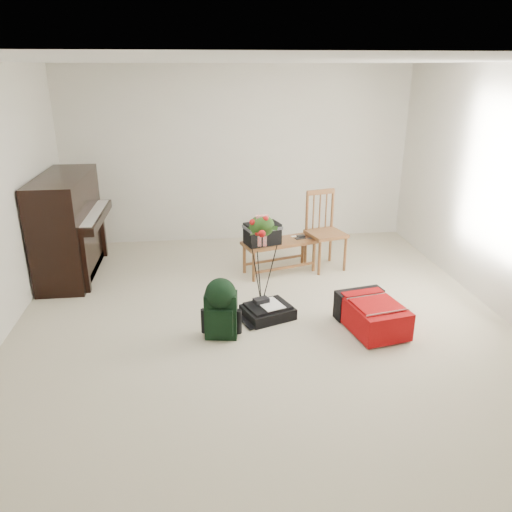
{
  "coord_description": "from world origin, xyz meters",
  "views": [
    {
      "loc": [
        -0.6,
        -4.48,
        2.45
      ],
      "look_at": [
        -0.02,
        0.35,
        0.6
      ],
      "focal_mm": 35.0,
      "sensor_mm": 36.0,
      "label": 1
    }
  ],
  "objects": [
    {
      "name": "ceiling",
      "position": [
        0.0,
        0.0,
        2.5
      ],
      "size": [
        5.0,
        5.5,
        0.01
      ],
      "primitive_type": "cube",
      "color": "white",
      "rests_on": "wall_back"
    },
    {
      "name": "floor",
      "position": [
        0.0,
        0.0,
        0.0
      ],
      "size": [
        5.0,
        5.5,
        0.01
      ],
      "primitive_type": "cube",
      "color": "beige",
      "rests_on": "ground"
    },
    {
      "name": "flower_stand",
      "position": [
        0.04,
        0.4,
        0.52
      ],
      "size": [
        0.37,
        0.37,
        1.06
      ],
      "rotation": [
        0.0,
        0.0,
        0.11
      ],
      "color": "black",
      "rests_on": "floor"
    },
    {
      "name": "piano",
      "position": [
        -2.19,
        1.6,
        0.6
      ],
      "size": [
        0.71,
        1.5,
        1.25
      ],
      "color": "black",
      "rests_on": "floor"
    },
    {
      "name": "wall_back",
      "position": [
        0.0,
        2.75,
        1.25
      ],
      "size": [
        5.0,
        0.04,
        2.5
      ],
      "primitive_type": "cube",
      "color": "silver",
      "rests_on": "floor"
    },
    {
      "name": "black_duffel",
      "position": [
        0.07,
        0.13,
        0.07
      ],
      "size": [
        0.59,
        0.53,
        0.2
      ],
      "rotation": [
        0.0,
        0.0,
        0.36
      ],
      "color": "black",
      "rests_on": "floor"
    },
    {
      "name": "green_backpack",
      "position": [
        -0.42,
        -0.21,
        0.33
      ],
      "size": [
        0.33,
        0.3,
        0.6
      ],
      "rotation": [
        0.0,
        0.0,
        -0.16
      ],
      "color": "black",
      "rests_on": "floor"
    },
    {
      "name": "red_suitcase",
      "position": [
        1.06,
        -0.2,
        0.16
      ],
      "size": [
        0.61,
        0.8,
        0.31
      ],
      "rotation": [
        0.0,
        0.0,
        0.2
      ],
      "color": "red",
      "rests_on": "floor"
    },
    {
      "name": "bench",
      "position": [
        0.23,
        1.33,
        0.5
      ],
      "size": [
        0.99,
        0.63,
        0.71
      ],
      "rotation": [
        0.0,
        0.0,
        0.3
      ],
      "color": "brown",
      "rests_on": "floor"
    },
    {
      "name": "dining_chair",
      "position": [
        1.0,
        1.44,
        0.49
      ],
      "size": [
        0.53,
        0.53,
        1.0
      ],
      "rotation": [
        0.0,
        0.0,
        0.27
      ],
      "color": "brown",
      "rests_on": "floor"
    }
  ]
}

